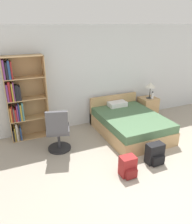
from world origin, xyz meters
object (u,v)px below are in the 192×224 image
object	(u,v)px
water_bottle	(152,95)
backpack_black	(155,154)
backpack_red	(128,167)
bed	(129,123)
bookshelf	(21,100)
office_chair	(58,132)
table_lamp	(151,86)
nightstand	(148,108)

from	to	relation	value
water_bottle	backpack_black	size ratio (longest dim) A/B	0.50
backpack_red	bed	bearing A→B (deg)	57.87
bookshelf	backpack_red	size ratio (longest dim) A/B	5.16
bed	office_chair	xyz separation A→B (m)	(-1.86, -0.13, 0.22)
office_chair	water_bottle	size ratio (longest dim) A/B	4.83
water_bottle	office_chair	bearing A→B (deg)	-167.07
backpack_black	backpack_red	world-z (taller)	backpack_black
bed	table_lamp	xyz separation A→B (m)	(1.04, 0.61, 0.71)
office_chair	nightstand	world-z (taller)	office_chair
bed	water_bottle	size ratio (longest dim) A/B	9.06
bed	water_bottle	world-z (taller)	water_bottle
bookshelf	backpack_black	world-z (taller)	bookshelf
bed	backpack_red	world-z (taller)	bed
table_lamp	backpack_red	distance (m)	2.94
bookshelf	nightstand	size ratio (longest dim) A/B	3.26
bookshelf	backpack_red	xyz separation A→B (m)	(1.55, -2.24, -0.81)
office_chair	table_lamp	world-z (taller)	table_lamp
bookshelf	table_lamp	distance (m)	3.50
water_bottle	backpack_red	bearing A→B (deg)	-135.03
nightstand	bed	bearing A→B (deg)	-147.91
office_chair	table_lamp	bearing A→B (deg)	14.42
water_bottle	backpack_red	distance (m)	2.86
backpack_black	backpack_red	size ratio (longest dim) A/B	1.10
backpack_black	backpack_red	distance (m)	0.71
bookshelf	backpack_black	xyz separation A→B (m)	(2.25, -2.12, -0.79)
nightstand	office_chair	bearing A→B (deg)	-164.84
nightstand	bookshelf	bearing A→B (deg)	177.64
office_chair	backpack_red	world-z (taller)	office_chair
table_lamp	backpack_red	world-z (taller)	table_lamp
nightstand	backpack_black	world-z (taller)	nightstand
bookshelf	bed	size ratio (longest dim) A/B	1.04
bed	backpack_black	size ratio (longest dim) A/B	4.52
backpack_black	water_bottle	bearing A→B (deg)	55.38
bookshelf	backpack_red	world-z (taller)	bookshelf
backpack_black	backpack_red	xyz separation A→B (m)	(-0.70, -0.12, -0.02)
bed	water_bottle	distance (m)	1.29
nightstand	backpack_red	bearing A→B (deg)	-132.92
nightstand	water_bottle	world-z (taller)	water_bottle
bed	backpack_red	bearing A→B (deg)	-122.13
bed	nightstand	distance (m)	1.23
office_chair	water_bottle	bearing A→B (deg)	12.93
table_lamp	water_bottle	world-z (taller)	table_lamp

